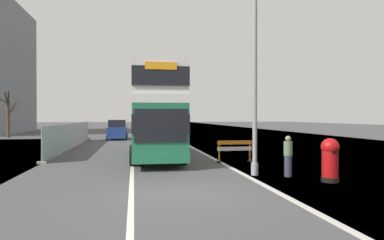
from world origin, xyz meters
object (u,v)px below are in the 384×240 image
object	(u,v)px
double_decker_bus	(156,113)
car_receding_mid	(152,127)
red_pillar_postbox	(330,158)
car_oncoming_near	(117,130)
roadworks_barrier	(235,148)
lamppost_foreground	(255,66)
car_receding_far	(147,126)
pedestrian_at_kerb	(288,156)

from	to	relation	value
double_decker_bus	car_receding_mid	bearing A→B (deg)	87.34
red_pillar_postbox	car_oncoming_near	size ratio (longest dim) A/B	0.38
roadworks_barrier	red_pillar_postbox	bearing A→B (deg)	-71.31
car_receding_mid	lamppost_foreground	bearing A→B (deg)	-85.43
car_receding_mid	car_oncoming_near	bearing A→B (deg)	-117.44
red_pillar_postbox	car_receding_mid	distance (m)	32.65
lamppost_foreground	car_receding_mid	bearing A→B (deg)	94.57
car_oncoming_near	car_receding_far	bearing A→B (deg)	75.70
red_pillar_postbox	pedestrian_at_kerb	distance (m)	1.60
lamppost_foreground	pedestrian_at_kerb	bearing A→B (deg)	-24.79
lamppost_foreground	car_oncoming_near	xyz separation A→B (m)	(-6.51, 22.71, -3.46)
double_decker_bus	pedestrian_at_kerb	world-z (taller)	double_decker_bus
roadworks_barrier	car_oncoming_near	world-z (taller)	car_oncoming_near
pedestrian_at_kerb	car_receding_far	bearing A→B (deg)	96.14
car_oncoming_near	car_receding_far	distance (m)	14.76
roadworks_barrier	pedestrian_at_kerb	bearing A→B (deg)	-78.82
red_pillar_postbox	car_receding_far	world-z (taller)	car_receding_far
car_receding_mid	car_receding_far	size ratio (longest dim) A/B	0.94
car_oncoming_near	car_receding_mid	size ratio (longest dim) A/B	1.08
double_decker_bus	car_receding_far	bearing A→B (deg)	88.70
lamppost_foreground	red_pillar_postbox	size ratio (longest dim) A/B	5.87
double_decker_bus	car_oncoming_near	world-z (taller)	double_decker_bus
lamppost_foreground	car_receding_mid	world-z (taller)	lamppost_foreground
roadworks_barrier	pedestrian_at_kerb	world-z (taller)	pedestrian_at_kerb
car_receding_mid	roadworks_barrier	bearing A→B (deg)	-84.10
double_decker_bus	roadworks_barrier	distance (m)	5.20
double_decker_bus	pedestrian_at_kerb	bearing A→B (deg)	-56.85
lamppost_foreground	car_oncoming_near	bearing A→B (deg)	105.99
car_receding_far	car_oncoming_near	bearing A→B (deg)	-104.30
double_decker_bus	lamppost_foreground	distance (m)	7.79
double_decker_bus	red_pillar_postbox	bearing A→B (deg)	-55.83
red_pillar_postbox	roadworks_barrier	bearing A→B (deg)	108.69
car_oncoming_near	car_receding_mid	xyz separation A→B (m)	(4.07, 7.83, 0.05)
roadworks_barrier	pedestrian_at_kerb	xyz separation A→B (m)	(0.85, -4.31, 0.09)
red_pillar_postbox	pedestrian_at_kerb	world-z (taller)	pedestrian_at_kerb
lamppost_foreground	roadworks_barrier	xyz separation A→B (m)	(0.32, 3.77, -3.69)
roadworks_barrier	pedestrian_at_kerb	distance (m)	4.40
red_pillar_postbox	car_oncoming_near	bearing A→B (deg)	109.58
lamppost_foreground	car_receding_far	xyz separation A→B (m)	(-2.86, 37.02, -3.38)
double_decker_bus	red_pillar_postbox	xyz separation A→B (m)	(5.75, -8.47, -1.73)
car_oncoming_near	pedestrian_at_kerb	size ratio (longest dim) A/B	2.59
roadworks_barrier	car_oncoming_near	xyz separation A→B (m)	(-6.83, 18.94, 0.23)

